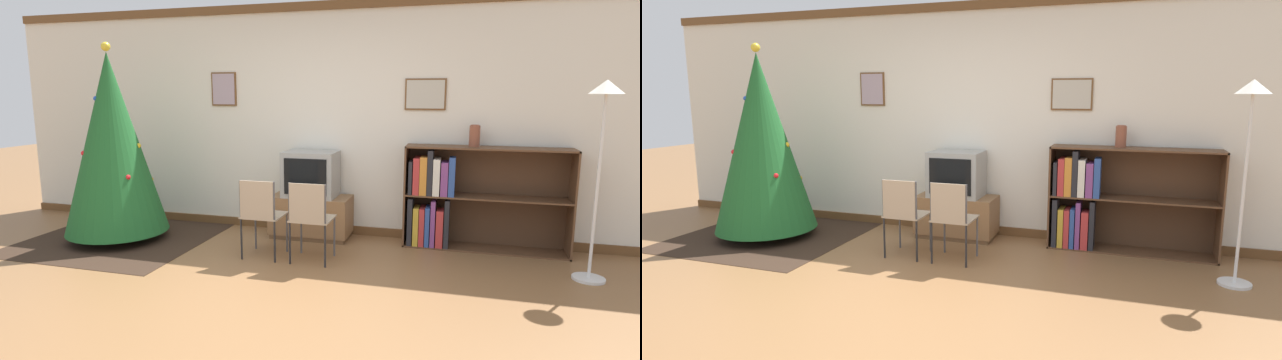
% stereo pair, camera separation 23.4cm
% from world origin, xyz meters
% --- Properties ---
extents(ground_plane, '(24.00, 24.00, 0.00)m').
position_xyz_m(ground_plane, '(0.00, 0.00, 0.00)').
color(ground_plane, brown).
extents(wall_back, '(8.54, 0.11, 2.70)m').
position_xyz_m(wall_back, '(0.00, 2.40, 1.35)').
color(wall_back, silver).
rests_on(wall_back, ground_plane).
extents(area_rug, '(2.01, 1.90, 0.01)m').
position_xyz_m(area_rug, '(-2.20, 1.38, 0.00)').
color(area_rug, '#332319').
rests_on(area_rug, ground_plane).
extents(christmas_tree, '(1.13, 1.13, 2.21)m').
position_xyz_m(christmas_tree, '(-2.20, 1.38, 1.11)').
color(christmas_tree, maroon).
rests_on(christmas_tree, area_rug).
extents(tv_console, '(0.92, 0.46, 0.49)m').
position_xyz_m(tv_console, '(-0.09, 2.10, 0.25)').
color(tv_console, brown).
rests_on(tv_console, ground_plane).
extents(television, '(0.60, 0.45, 0.52)m').
position_xyz_m(television, '(-0.09, 2.10, 0.75)').
color(television, '#9E9E99').
rests_on(television, tv_console).
extents(folding_chair_left, '(0.40, 0.40, 0.82)m').
position_xyz_m(folding_chair_left, '(-0.35, 1.23, 0.47)').
color(folding_chair_left, tan).
rests_on(folding_chair_left, ground_plane).
extents(folding_chair_right, '(0.40, 0.40, 0.82)m').
position_xyz_m(folding_chair_right, '(0.17, 1.23, 0.47)').
color(folding_chair_right, tan).
rests_on(folding_chair_right, ground_plane).
extents(bookshelf, '(1.70, 0.36, 1.11)m').
position_xyz_m(bookshelf, '(1.53, 2.16, 0.54)').
color(bookshelf, brown).
rests_on(bookshelf, ground_plane).
extents(vase, '(0.11, 0.11, 0.23)m').
position_xyz_m(vase, '(1.69, 2.20, 1.23)').
color(vase, brown).
rests_on(vase, bookshelf).
extents(standing_lamp, '(0.28, 0.28, 1.79)m').
position_xyz_m(standing_lamp, '(2.73, 1.48, 1.37)').
color(standing_lamp, silver).
rests_on(standing_lamp, ground_plane).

